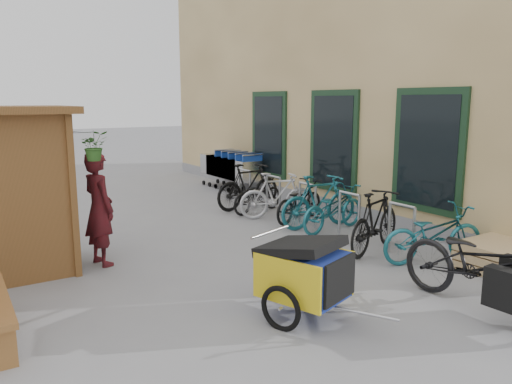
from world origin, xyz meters
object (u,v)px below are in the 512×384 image
person_kiosk (99,209)px  bike_7 (248,186)px  shopping_carts (229,167)px  child_trailer (304,271)px  bike_4 (299,201)px  bike_0 (433,234)px  bike_1 (375,221)px  bike_2 (333,208)px  pallet_stack (509,259)px  bike_6 (258,195)px  bike_5 (277,195)px  cargo_bike (483,267)px  bike_3 (319,201)px

person_kiosk → bike_7: 4.56m
shopping_carts → child_trailer: 8.43m
bike_4 → bike_0: bearing=162.5°
shopping_carts → child_trailer: (-3.41, -7.70, -0.11)m
child_trailer → bike_0: size_ratio=0.98×
person_kiosk → bike_1: (3.99, -1.81, -0.35)m
bike_0 → bike_2: bike_0 is taller
bike_0 → bike_4: (-0.08, 3.27, -0.03)m
pallet_stack → bike_6: 5.43m
pallet_stack → bike_6: (-0.88, 5.35, 0.19)m
bike_6 → pallet_stack: bearing=174.6°
bike_4 → bike_2: bearing=163.9°
bike_0 → bike_6: (-0.36, 4.43, -0.05)m
child_trailer → shopping_carts: bearing=47.2°
bike_0 → person_kiosk: bearing=74.9°
shopping_carts → bike_6: shopping_carts is taller
child_trailer → bike_5: (2.56, 4.18, -0.05)m
pallet_stack → child_trailer: size_ratio=0.71×
cargo_bike → bike_0: cargo_bike is taller
child_trailer → cargo_bike: bearing=-47.4°
bike_2 → bike_4: bike_2 is taller
bike_0 → bike_5: 3.73m
person_kiosk → bike_0: (4.34, -2.69, -0.42)m
cargo_bike → bike_2: bearing=73.0°
cargo_bike → bike_3: bearing=74.9°
shopping_carts → bike_2: shopping_carts is taller
bike_0 → bike_3: 2.61m
bike_3 → bike_1: bearing=175.8°
person_kiosk → bike_7: (4.00, 2.16, -0.34)m
bike_0 → bike_1: 0.95m
pallet_stack → bike_1: bearing=115.7°
pallet_stack → bike_4: bearing=98.1°
bike_1 → bike_2: bearing=-32.1°
bike_0 → bike_7: bike_7 is taller
bike_1 → shopping_carts: bearing=-27.1°
cargo_bike → bike_7: (0.68, 6.34, -0.01)m
bike_5 → bike_6: bearing=19.9°
bike_4 → bike_7: bike_7 is taller
bike_1 → bike_2: (0.31, 1.39, -0.08)m
bike_1 → bike_3: size_ratio=0.98×
bike_5 → pallet_stack: bearing=-152.1°
bike_2 → bike_5: size_ratio=1.02×
child_trailer → bike_6: size_ratio=1.11×
cargo_bike → bike_5: size_ratio=1.30×
shopping_carts → bike_3: (-0.61, -4.62, -0.12)m
pallet_stack → person_kiosk: size_ratio=0.69×
pallet_stack → bike_6: bearing=99.4°
bike_1 → child_trailer: bearing=98.5°
pallet_stack → child_trailer: (-3.41, 0.45, 0.33)m
bike_1 → bike_5: bearing=-19.7°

